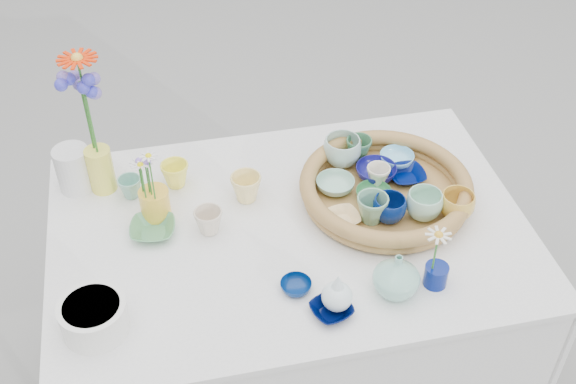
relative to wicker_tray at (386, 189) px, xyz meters
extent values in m
imported|color=navy|center=(0.00, 0.08, 0.00)|extent=(0.15, 0.15, 0.04)
imported|color=#000C4A|center=(0.08, 0.05, -0.01)|extent=(0.11, 0.11, 0.03)
imported|color=gold|center=(0.16, -0.12, 0.02)|extent=(0.12, 0.12, 0.07)
imported|color=#398A4E|center=(-0.04, -0.01, -0.01)|extent=(0.12, 0.12, 0.03)
imported|color=#6FA886|center=(-0.07, -0.09, 0.02)|extent=(0.11, 0.11, 0.08)
imported|color=#96C6B0|center=(-0.13, 0.05, 0.00)|extent=(0.11, 0.11, 0.03)
imported|color=#A3C7BB|center=(-0.08, 0.16, 0.02)|extent=(0.13, 0.13, 0.09)
imported|color=white|center=(-0.01, 0.05, 0.01)|extent=(0.08, 0.08, 0.06)
imported|color=#84D4F2|center=(0.08, 0.13, 0.00)|extent=(0.13, 0.13, 0.03)
imported|color=navy|center=(-0.02, -0.09, 0.01)|extent=(0.09, 0.09, 0.07)
imported|color=#F1CC8A|center=(-0.14, -0.08, -0.01)|extent=(0.10, 0.10, 0.02)
imported|color=#9BD1B6|center=(0.07, -0.10, 0.02)|extent=(0.12, 0.12, 0.08)
imported|color=#376E4A|center=(-0.03, 0.17, 0.01)|extent=(0.09, 0.09, 0.07)
imported|color=#FFF64F|center=(-0.56, 0.19, 0.00)|extent=(0.10, 0.10, 0.07)
imported|color=#FAE187|center=(-0.37, 0.08, 0.00)|extent=(0.10, 0.10, 0.08)
imported|color=#529563|center=(-0.64, 0.00, -0.02)|extent=(0.14, 0.14, 0.03)
imported|color=beige|center=(-0.49, -0.02, 0.00)|extent=(0.09, 0.09, 0.07)
imported|color=navy|center=(-0.31, -0.27, -0.03)|extent=(0.09, 0.09, 0.02)
imported|color=#7FC1AC|center=(-0.68, 0.17, -0.01)|extent=(0.07, 0.07, 0.06)
imported|color=#010930|center=(-0.25, -0.36, -0.03)|extent=(0.12, 0.12, 0.02)
imported|color=#8BCBB8|center=(-0.08, -0.33, 0.02)|extent=(0.12, 0.12, 0.12)
cylinder|color=navy|center=(0.02, -0.32, -0.01)|extent=(0.07, 0.07, 0.06)
cylinder|color=#EAE24E|center=(-0.76, 0.21, 0.03)|extent=(0.08, 0.08, 0.13)
cylinder|color=yellow|center=(-0.62, 0.07, 0.00)|extent=(0.10, 0.10, 0.09)
camera|label=1|loc=(-0.58, -1.40, 1.29)|focal=45.00mm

